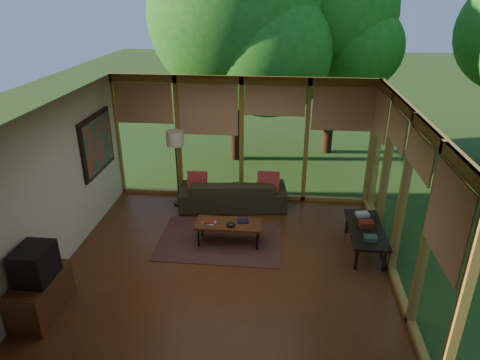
# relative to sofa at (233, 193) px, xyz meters

# --- Properties ---
(floor) EXTENTS (5.50, 5.50, 0.00)m
(floor) POSITION_rel_sofa_xyz_m (0.13, -2.00, -0.33)
(floor) COLOR brown
(floor) RESTS_ON ground
(ceiling) EXTENTS (5.50, 5.50, 0.00)m
(ceiling) POSITION_rel_sofa_xyz_m (0.13, -2.00, 2.37)
(ceiling) COLOR silver
(ceiling) RESTS_ON ground
(wall_left) EXTENTS (0.04, 5.00, 2.70)m
(wall_left) POSITION_rel_sofa_xyz_m (-2.62, -2.00, 1.02)
(wall_left) COLOR beige
(wall_left) RESTS_ON ground
(wall_front) EXTENTS (5.50, 0.04, 2.70)m
(wall_front) POSITION_rel_sofa_xyz_m (0.13, -4.50, 1.02)
(wall_front) COLOR beige
(wall_front) RESTS_ON ground
(window_wall_back) EXTENTS (5.50, 0.12, 2.70)m
(window_wall_back) POSITION_rel_sofa_xyz_m (0.13, 0.50, 1.02)
(window_wall_back) COLOR #A37A32
(window_wall_back) RESTS_ON ground
(window_wall_right) EXTENTS (0.12, 5.00, 2.70)m
(window_wall_right) POSITION_rel_sofa_xyz_m (2.88, -2.00, 1.02)
(window_wall_right) COLOR #A37A32
(window_wall_right) RESTS_ON ground
(tree_nw) EXTENTS (4.29, 4.29, 5.85)m
(tree_nw) POSITION_rel_sofa_xyz_m (-0.27, 2.95, 3.37)
(tree_nw) COLOR #331C12
(tree_nw) RESTS_ON ground
(tree_ne) EXTENTS (3.03, 3.03, 5.27)m
(tree_ne) POSITION_rel_sofa_xyz_m (2.29, 3.76, 3.41)
(tree_ne) COLOR #331C12
(tree_ne) RESTS_ON ground
(rug) EXTENTS (2.27, 1.61, 0.01)m
(rug) POSITION_rel_sofa_xyz_m (-0.08, -1.38, -0.32)
(rug) COLOR brown
(rug) RESTS_ON floor
(sofa) EXTENTS (2.34, 1.13, 0.66)m
(sofa) POSITION_rel_sofa_xyz_m (0.00, 0.00, 0.00)
(sofa) COLOR #342F1A
(sofa) RESTS_ON floor
(pillow_left) EXTENTS (0.40, 0.22, 0.42)m
(pillow_left) POSITION_rel_sofa_xyz_m (-0.75, -0.05, 0.25)
(pillow_left) COLOR maroon
(pillow_left) RESTS_ON sofa
(pillow_right) EXTENTS (0.46, 0.25, 0.48)m
(pillow_right) POSITION_rel_sofa_xyz_m (0.75, -0.05, 0.28)
(pillow_right) COLOR maroon
(pillow_right) RESTS_ON sofa
(ct_book_lower) EXTENTS (0.25, 0.21, 0.03)m
(ct_book_lower) POSITION_rel_sofa_xyz_m (-0.25, -1.51, 0.11)
(ct_book_lower) COLOR #BAB3A8
(ct_book_lower) RESTS_ON coffee_table
(ct_book_upper) EXTENTS (0.19, 0.15, 0.03)m
(ct_book_upper) POSITION_rel_sofa_xyz_m (-0.25, -1.51, 0.14)
(ct_book_upper) COLOR maroon
(ct_book_upper) RESTS_ON coffee_table
(ct_book_side) EXTENTS (0.22, 0.18, 0.03)m
(ct_book_side) POSITION_rel_sofa_xyz_m (0.35, -1.38, 0.11)
(ct_book_side) COLOR black
(ct_book_side) RESTS_ON coffee_table
(ct_bowl) EXTENTS (0.16, 0.16, 0.07)m
(ct_bowl) POSITION_rel_sofa_xyz_m (0.15, -1.56, 0.13)
(ct_bowl) COLOR black
(ct_bowl) RESTS_ON coffee_table
(media_cabinet) EXTENTS (0.50, 1.00, 0.60)m
(media_cabinet) POSITION_rel_sofa_xyz_m (-2.34, -3.58, -0.03)
(media_cabinet) COLOR #5C2F19
(media_cabinet) RESTS_ON floor
(television) EXTENTS (0.45, 0.55, 0.50)m
(television) POSITION_rel_sofa_xyz_m (-2.32, -3.58, 0.52)
(television) COLOR black
(television) RESTS_ON media_cabinet
(console_book_a) EXTENTS (0.21, 0.16, 0.08)m
(console_book_a) POSITION_rel_sofa_xyz_m (2.53, -1.84, 0.16)
(console_book_a) COLOR #2D5045
(console_book_a) RESTS_ON side_console
(console_book_b) EXTENTS (0.26, 0.20, 0.11)m
(console_book_b) POSITION_rel_sofa_xyz_m (2.53, -1.39, 0.18)
(console_book_b) COLOR maroon
(console_book_b) RESTS_ON side_console
(console_book_c) EXTENTS (0.27, 0.22, 0.06)m
(console_book_c) POSITION_rel_sofa_xyz_m (2.53, -0.99, 0.16)
(console_book_c) COLOR #BAB3A8
(console_book_c) RESTS_ON side_console
(floor_lamp) EXTENTS (0.36, 0.36, 1.65)m
(floor_lamp) POSITION_rel_sofa_xyz_m (-1.19, 0.02, 1.08)
(floor_lamp) COLOR black
(floor_lamp) RESTS_ON floor
(coffee_table) EXTENTS (1.20, 0.50, 0.43)m
(coffee_table) POSITION_rel_sofa_xyz_m (0.10, -1.46, 0.06)
(coffee_table) COLOR #5C2F19
(coffee_table) RESTS_ON floor
(side_console) EXTENTS (0.60, 1.40, 0.46)m
(side_console) POSITION_rel_sofa_xyz_m (2.53, -1.44, 0.08)
(side_console) COLOR black
(side_console) RESTS_ON floor
(wall_painting) EXTENTS (0.06, 1.35, 1.15)m
(wall_painting) POSITION_rel_sofa_xyz_m (-2.58, -0.60, 1.22)
(wall_painting) COLOR black
(wall_painting) RESTS_ON wall_left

